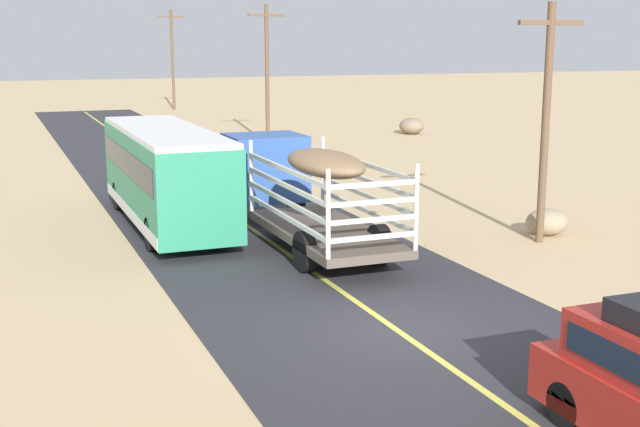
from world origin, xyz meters
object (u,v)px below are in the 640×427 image
object	(u,v)px
livestock_truck	(287,178)
power_pole_near	(546,116)
boulder_far_horizon	(412,126)
bus	(166,174)
boulder_mid_field	(547,222)
power_pole_mid	(267,70)
power_pole_far	(172,57)

from	to	relation	value
livestock_truck	power_pole_near	xyz separation A→B (m)	(6.75, -3.96, 2.05)
boulder_far_horizon	bus	bearing A→B (deg)	-133.47
power_pole_near	boulder_far_horizon	xyz separation A→B (m)	(10.35, 27.95, -3.32)
boulder_mid_field	bus	bearing A→B (deg)	152.17
power_pole_mid	power_pole_far	bearing A→B (deg)	90.00
power_pole_near	boulder_mid_field	xyz separation A→B (m)	(0.77, 0.69, -3.42)
power_pole_near	boulder_far_horizon	bearing A→B (deg)	69.69
power_pole_near	boulder_far_horizon	distance (m)	29.99
power_pole_mid	bus	bearing A→B (deg)	-116.65
bus	power_pole_mid	size ratio (longest dim) A/B	1.24
power_pole_mid	boulder_far_horizon	bearing A→B (deg)	8.05
livestock_truck	bus	xyz separation A→B (m)	(-3.32, 2.46, -0.04)
livestock_truck	boulder_mid_field	distance (m)	8.31
power_pole_mid	power_pole_far	size ratio (longest dim) A/B	0.93
power_pole_mid	boulder_far_horizon	world-z (taller)	power_pole_mid
power_pole_near	power_pole_far	distance (m)	52.99
power_pole_far	power_pole_near	bearing A→B (deg)	-90.00
livestock_truck	power_pole_far	xyz separation A→B (m)	(6.75, 49.02, 2.81)
livestock_truck	power_pole_mid	bearing A→B (deg)	73.32
power_pole_far	boulder_mid_field	xyz separation A→B (m)	(0.77, -52.29, -4.18)
power_pole_mid	boulder_mid_field	xyz separation A→B (m)	(0.77, -25.80, -3.89)
bus	power_pole_mid	bearing A→B (deg)	63.35
power_pole_near	power_pole_mid	distance (m)	26.49
power_pole_far	boulder_mid_field	size ratio (longest dim) A/B	6.29
power_pole_near	livestock_truck	bearing A→B (deg)	149.62
bus	boulder_mid_field	xyz separation A→B (m)	(10.84, -5.72, -1.33)
power_pole_near	boulder_far_horizon	size ratio (longest dim) A/B	4.06
livestock_truck	boulder_far_horizon	size ratio (longest dim) A/B	5.53
bus	power_pole_near	distance (m)	12.13
power_pole_mid	boulder_far_horizon	xyz separation A→B (m)	(10.35, 1.46, -3.78)
power_pole_far	boulder_far_horizon	xyz separation A→B (m)	(10.35, -25.03, -4.07)
bus	power_pole_near	xyz separation A→B (m)	(10.08, -6.41, 2.10)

